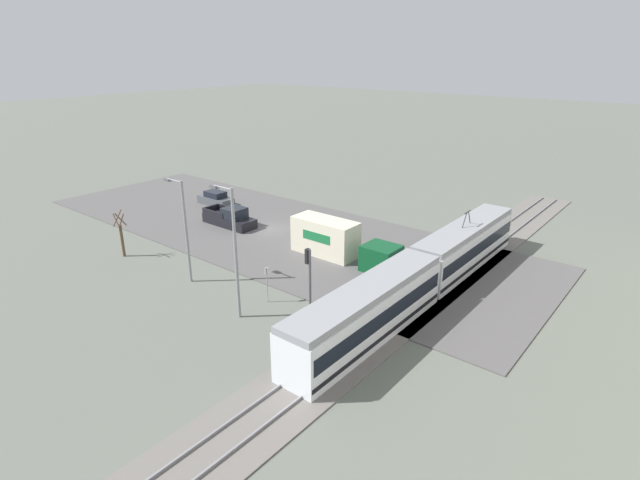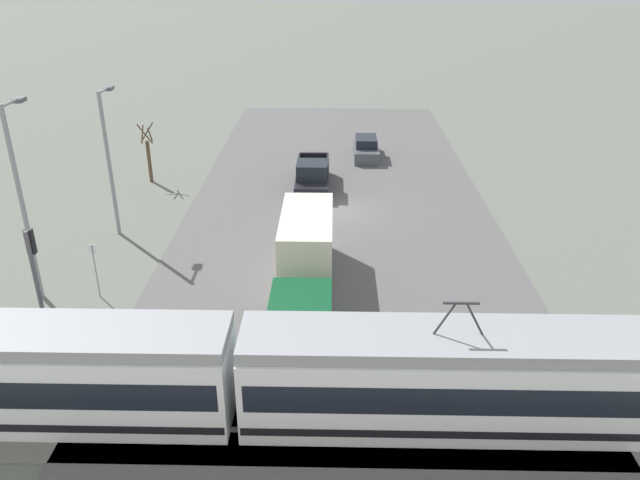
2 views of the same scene
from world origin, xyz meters
name	(u,v)px [view 1 (image 1 of 2)]	position (x,y,z in m)	size (l,w,h in m)	color
ground_plane	(271,230)	(0.00, 0.00, 0.00)	(320.00, 320.00, 0.00)	#60665B
road_surface	(271,229)	(0.00, 0.00, 0.04)	(17.85, 51.84, 0.08)	#565454
rail_bed	(442,280)	(0.00, 17.95, 0.05)	(56.62, 4.40, 0.22)	slate
light_rail_tram	(422,274)	(3.39, 17.95, 1.70)	(27.33, 2.71, 4.48)	white
box_truck	(338,242)	(1.54, 9.25, 1.48)	(2.39, 9.73, 3.04)	#0C4723
pickup_truck	(230,218)	(1.67, -3.90, 0.80)	(2.09, 5.77, 1.92)	black
sedan_car_0	(216,199)	(-2.07, -10.52, 0.71)	(1.79, 4.34, 1.52)	#4C5156
traffic_light_pole	(309,276)	(11.19, 14.26, 3.31)	(0.28, 0.47, 5.10)	#47474C
street_tree	(122,236)	(12.48, -5.03, 1.81)	(0.95, 0.79, 3.98)	brown
street_lamp_near_crossing	(233,245)	(13.36, 9.96, 4.96)	(0.36, 1.95, 8.65)	gray
street_lamp_mid_block	(184,224)	(12.01, 3.13, 4.49)	(0.36, 1.95, 7.75)	gray
no_parking_sign	(267,281)	(10.74, 10.13, 1.56)	(0.32, 0.08, 2.59)	gray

